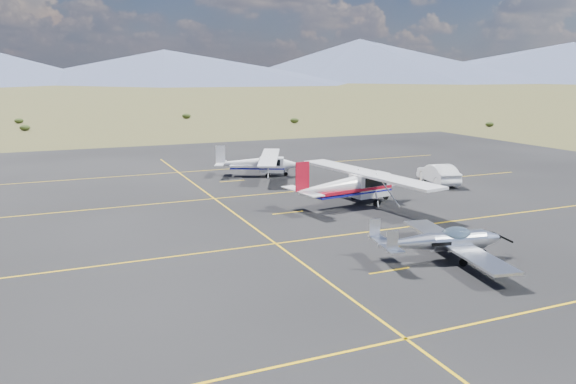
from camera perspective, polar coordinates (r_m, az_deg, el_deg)
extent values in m
plane|color=#383D1C|center=(28.81, 11.45, -4.87)|extent=(1600.00, 1600.00, 0.00)
cube|color=black|center=(34.57, 4.89, -1.84)|extent=(72.00, 72.00, 0.02)
cube|color=silver|center=(26.51, 16.62, -5.08)|extent=(2.75, 8.26, 0.11)
ellipsoid|color=#99BFD8|center=(26.39, 16.67, -4.18)|extent=(1.61, 1.10, 0.74)
cube|color=silver|center=(24.99, 9.91, -5.18)|extent=(1.11, 2.79, 0.05)
cube|color=silver|center=(23.95, 10.57, -4.95)|extent=(0.50, 0.14, 0.91)
cube|color=silver|center=(25.71, 8.81, -3.71)|extent=(0.50, 0.14, 0.91)
cylinder|color=black|center=(27.39, 19.21, -5.84)|extent=(0.32, 0.14, 0.31)
cylinder|color=black|center=(25.68, 17.39, -6.84)|extent=(0.37, 0.16, 0.36)
cylinder|color=black|center=(27.48, 15.12, -5.46)|extent=(0.37, 0.16, 0.36)
cube|color=white|center=(36.56, 8.29, 0.72)|extent=(2.59, 1.61, 1.49)
cube|color=white|center=(36.28, 8.06, 1.88)|extent=(3.49, 12.25, 0.15)
cube|color=black|center=(36.50, 8.30, 1.19)|extent=(1.94, 1.56, 0.61)
cube|color=#B40F22|center=(35.69, 6.51, 0.31)|extent=(5.64, 2.09, 0.20)
cube|color=#B40F22|center=(33.32, 1.48, 1.58)|extent=(0.94, 0.22, 1.76)
cube|color=white|center=(33.49, 1.47, 0.09)|extent=(1.34, 3.61, 0.07)
cylinder|color=black|center=(37.67, 9.92, -0.49)|extent=(0.41, 0.17, 0.40)
cylinder|color=black|center=(35.68, 9.02, -1.09)|extent=(0.50, 0.21, 0.49)
cylinder|color=black|center=(37.42, 6.72, -0.41)|extent=(0.50, 0.21, 0.49)
cube|color=white|center=(45.61, -1.68, 2.78)|extent=(2.19, 1.72, 1.19)
cube|color=white|center=(45.53, -1.90, 3.55)|extent=(5.19, 9.43, 0.12)
cube|color=black|center=(45.57, -1.68, 3.09)|extent=(1.72, 1.53, 0.49)
cube|color=white|center=(45.69, -3.12, 2.67)|extent=(4.45, 2.73, 0.16)
cube|color=white|center=(45.85, -6.88, 3.81)|extent=(0.71, 0.36, 1.41)
cube|color=white|center=(45.95, -6.86, 2.94)|extent=(1.75, 2.85, 0.05)
cylinder|color=black|center=(45.71, -0.23, 1.83)|extent=(0.33, 0.21, 0.32)
cylinder|color=black|center=(44.84, -2.06, 1.67)|extent=(0.40, 0.26, 0.39)
cylinder|color=black|center=(46.66, -1.95, 2.08)|extent=(0.40, 0.26, 0.39)
imported|color=white|center=(43.94, 15.03, 1.80)|extent=(2.63, 4.86, 1.52)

